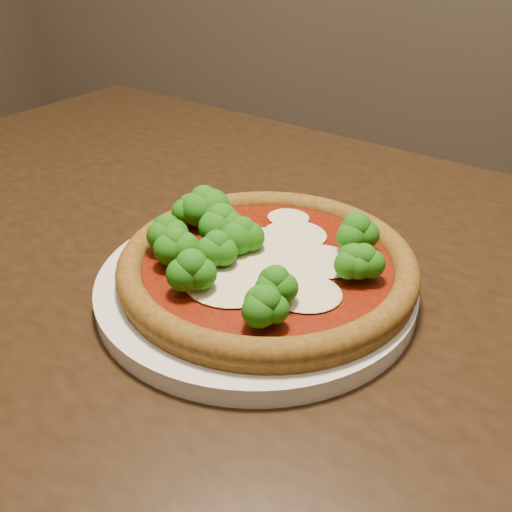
% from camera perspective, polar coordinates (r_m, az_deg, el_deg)
% --- Properties ---
extents(dining_table, '(1.47, 1.15, 0.75)m').
position_cam_1_polar(dining_table, '(0.63, -0.35, -8.60)').
color(dining_table, black).
rests_on(dining_table, floor).
extents(plate, '(0.30, 0.30, 0.02)m').
position_cam_1_polar(plate, '(0.54, 0.00, -2.81)').
color(plate, silver).
rests_on(plate, dining_table).
extents(pizza, '(0.28, 0.28, 0.06)m').
position_cam_1_polar(pizza, '(0.53, 0.60, -0.22)').
color(pizza, brown).
rests_on(pizza, plate).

